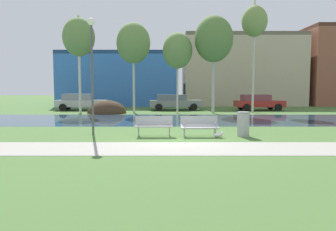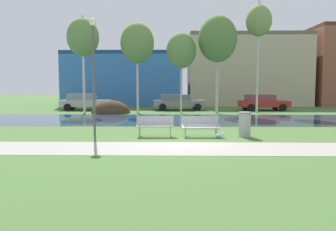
# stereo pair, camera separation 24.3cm
# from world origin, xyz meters

# --- Properties ---
(ground_plane) EXTENTS (120.00, 120.00, 0.00)m
(ground_plane) POSITION_xyz_m (0.00, 10.00, 0.00)
(ground_plane) COLOR #476B33
(paved_path_strip) EXTENTS (60.00, 2.48, 0.01)m
(paved_path_strip) POSITION_xyz_m (0.00, -1.66, 0.01)
(paved_path_strip) COLOR #9E998E
(paved_path_strip) RESTS_ON ground
(river_band) EXTENTS (80.00, 7.62, 0.01)m
(river_band) POSITION_xyz_m (0.00, 8.43, 0.00)
(river_band) COLOR #2D475B
(river_band) RESTS_ON ground
(soil_mound) EXTENTS (3.10, 2.74, 2.09)m
(soil_mound) POSITION_xyz_m (-5.29, 13.56, 0.00)
(soil_mound) COLOR #423021
(soil_mound) RESTS_ON ground
(bench_left) EXTENTS (1.62, 0.61, 0.87)m
(bench_left) POSITION_xyz_m (-0.98, 1.11, 0.47)
(bench_left) COLOR #9EA0A3
(bench_left) RESTS_ON ground
(bench_right) EXTENTS (1.62, 0.60, 0.87)m
(bench_right) POSITION_xyz_m (0.97, 1.11, 0.47)
(bench_right) COLOR #9EA0A3
(bench_right) RESTS_ON ground
(trash_bin) EXTENTS (0.54, 0.54, 1.06)m
(trash_bin) POSITION_xyz_m (2.85, 1.15, 0.55)
(trash_bin) COLOR #999B9E
(trash_bin) RESTS_ON ground
(seagull) EXTENTS (0.45, 0.17, 0.26)m
(seagull) POSITION_xyz_m (1.73, 0.71, 0.13)
(seagull) COLOR white
(seagull) RESTS_ON ground
(streetlamp) EXTENTS (0.32, 0.32, 5.09)m
(streetlamp) POSITION_xyz_m (-3.71, 1.67, 3.42)
(streetlamp) COLOR #4C4C51
(streetlamp) RESTS_ON ground
(birch_far_left) EXTENTS (2.50, 2.50, 7.70)m
(birch_far_left) POSITION_xyz_m (-7.36, 13.36, 5.97)
(birch_far_left) COLOR beige
(birch_far_left) RESTS_ON ground
(birch_left) EXTENTS (2.69, 2.69, 7.21)m
(birch_left) POSITION_xyz_m (-3.13, 13.77, 5.57)
(birch_left) COLOR beige
(birch_left) RESTS_ON ground
(birch_center_left) EXTENTS (2.33, 2.33, 6.35)m
(birch_center_left) POSITION_xyz_m (0.37, 13.36, 4.94)
(birch_center_left) COLOR beige
(birch_center_left) RESTS_ON ground
(birch_center) EXTENTS (3.01, 3.01, 7.67)m
(birch_center) POSITION_xyz_m (3.22, 13.40, 5.84)
(birch_center) COLOR #BCB7A8
(birch_center) RESTS_ON ground
(birch_center_right) EXTENTS (2.06, 2.06, 9.47)m
(birch_center_right) POSITION_xyz_m (6.59, 14.21, 7.32)
(birch_center_right) COLOR beige
(birch_center_right) RESTS_ON ground
(parked_van_nearest_silver) EXTENTS (4.60, 2.33, 1.50)m
(parked_van_nearest_silver) POSITION_xyz_m (-8.31, 17.09, 0.79)
(parked_van_nearest_silver) COLOR #B2B5BC
(parked_van_nearest_silver) RESTS_ON ground
(parked_sedan_second_grey) EXTENTS (4.82, 2.29, 1.42)m
(parked_sedan_second_grey) POSITION_xyz_m (0.20, 17.21, 0.76)
(parked_sedan_second_grey) COLOR slate
(parked_sedan_second_grey) RESTS_ON ground
(parked_hatch_third_red) EXTENTS (4.38, 2.30, 1.42)m
(parked_hatch_third_red) POSITION_xyz_m (7.78, 16.95, 0.75)
(parked_hatch_third_red) COLOR maroon
(parked_hatch_third_red) RESTS_ON ground
(building_blue_store) EXTENTS (13.10, 8.85, 5.99)m
(building_blue_store) POSITION_xyz_m (-5.88, 26.49, 3.00)
(building_blue_store) COLOR #3870C6
(building_blue_store) RESTS_ON ground
(building_beige_block) EXTENTS (13.22, 8.94, 7.98)m
(building_beige_block) POSITION_xyz_m (8.12, 26.87, 3.99)
(building_beige_block) COLOR #BCAD8E
(building_beige_block) RESTS_ON ground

